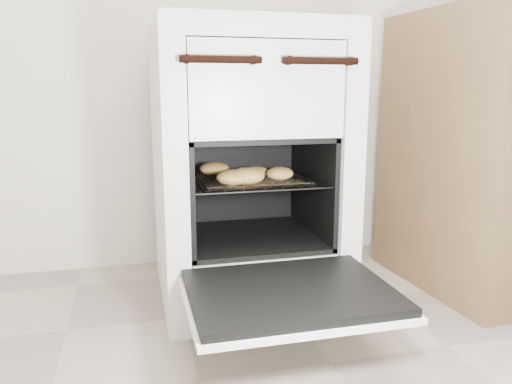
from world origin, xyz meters
TOP-DOWN VIEW (x-y plane):
  - stove at (-0.10, 1.19)m, footprint 0.56×0.62m
  - oven_door at (-0.10, 0.71)m, footprint 0.51×0.39m
  - oven_rack at (-0.10, 1.13)m, footprint 0.41×0.39m
  - foil_sheet at (-0.10, 1.11)m, footprint 0.32×0.28m
  - baked_rolls at (-0.14, 1.07)m, footprint 0.30×0.31m

SIDE VIEW (x-z plane):
  - oven_door at x=-0.10m, z-range 0.17..0.21m
  - oven_rack at x=-0.10m, z-range 0.40..0.40m
  - foil_sheet at x=-0.10m, z-range 0.40..0.41m
  - stove at x=-0.10m, z-range -0.01..0.85m
  - baked_rolls at x=-0.14m, z-range 0.41..0.45m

